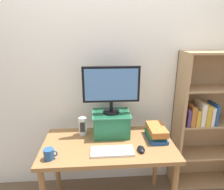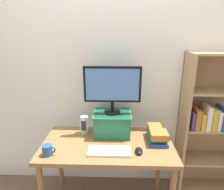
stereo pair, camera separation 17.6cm
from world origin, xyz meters
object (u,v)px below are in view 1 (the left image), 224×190
at_px(computer_monitor, 111,86).
at_px(computer_mouse, 141,149).
at_px(book_stack, 156,132).
at_px(bookshelf_unit, 209,120).
at_px(desk_speaker, 83,126).
at_px(coffee_mug, 49,154).
at_px(desk, 108,152).
at_px(riser_box, 111,123).
at_px(keyboard, 112,151).

relative_size(computer_monitor, computer_mouse, 5.09).
bearing_deg(computer_monitor, book_stack, -15.19).
bearing_deg(computer_mouse, book_stack, 47.21).
distance_m(bookshelf_unit, desk_speaker, 1.36).
xyz_separation_m(computer_monitor, coffee_mug, (-0.52, -0.37, -0.45)).
xyz_separation_m(desk, riser_box, (0.04, 0.17, 0.21)).
distance_m(riser_box, coffee_mug, 0.65).
xyz_separation_m(bookshelf_unit, desk_speaker, (-1.35, -0.11, 0.03)).
bearing_deg(riser_box, bookshelf_unit, 6.65).
bearing_deg(computer_mouse, computer_monitor, 126.49).
height_order(bookshelf_unit, computer_monitor, bookshelf_unit).
bearing_deg(computer_mouse, desk, 151.69).
distance_m(computer_monitor, desk_speaker, 0.49).
xyz_separation_m(riser_box, desk_speaker, (-0.28, 0.01, -0.03)).
bearing_deg(coffee_mug, desk_speaker, 58.02).
bearing_deg(book_stack, desk_speaker, 169.65).
distance_m(coffee_mug, desk_speaker, 0.46).
xyz_separation_m(riser_box, book_stack, (0.42, -0.12, -0.06)).
height_order(bookshelf_unit, keyboard, bookshelf_unit).
bearing_deg(computer_mouse, desk_speaker, 147.33).
bearing_deg(bookshelf_unit, keyboard, -157.64).
height_order(bookshelf_unit, coffee_mug, bookshelf_unit).
xyz_separation_m(bookshelf_unit, computer_monitor, (-1.07, -0.13, 0.44)).
xyz_separation_m(book_stack, coffee_mug, (-0.94, -0.26, -0.02)).
bearing_deg(desk_speaker, computer_monitor, -2.84).
height_order(book_stack, coffee_mug, book_stack).
bearing_deg(keyboard, desk_speaker, 128.47).
relative_size(desk, computer_mouse, 11.47).
bearing_deg(desk_speaker, book_stack, -10.35).
distance_m(riser_box, desk_speaker, 0.28).
height_order(riser_box, coffee_mug, riser_box).
relative_size(computer_monitor, coffee_mug, 4.79).
relative_size(desk, computer_monitor, 2.25).
xyz_separation_m(desk, bookshelf_unit, (1.11, 0.30, 0.15)).
distance_m(computer_mouse, coffee_mug, 0.76).
bearing_deg(keyboard, book_stack, 25.49).
relative_size(computer_monitor, book_stack, 1.95).
height_order(riser_box, keyboard, riser_box).
height_order(riser_box, computer_monitor, computer_monitor).
bearing_deg(coffee_mug, computer_monitor, 35.52).
bearing_deg(desk_speaker, riser_box, -2.52).
bearing_deg(bookshelf_unit, desk, -165.10).
bearing_deg(book_stack, riser_box, 164.62).
bearing_deg(riser_box, desk, -102.64).
xyz_separation_m(bookshelf_unit, computer_mouse, (-0.84, -0.44, -0.04)).
distance_m(computer_monitor, keyboard, 0.58).
bearing_deg(book_stack, bookshelf_unit, 20.20).
bearing_deg(coffee_mug, desk, 22.80).
bearing_deg(coffee_mug, computer_mouse, 4.30).
height_order(riser_box, computer_mouse, riser_box).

